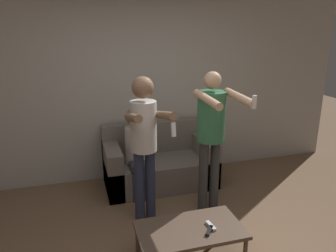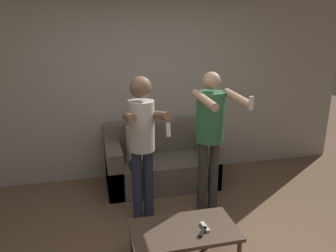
% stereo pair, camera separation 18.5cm
% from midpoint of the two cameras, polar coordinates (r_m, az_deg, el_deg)
% --- Properties ---
extents(wall_back, '(6.40, 0.06, 2.70)m').
position_cam_midpoint_polar(wall_back, '(4.67, -6.71, 7.08)').
color(wall_back, '#B7B2A8').
rests_on(wall_back, ground_plane).
extents(couch, '(1.51, 0.77, 0.84)m').
position_cam_midpoint_polar(couch, '(4.63, -2.70, -6.70)').
color(couch, slate).
rests_on(couch, ground_plane).
extents(person_standing_left, '(0.40, 0.73, 1.66)m').
position_cam_midpoint_polar(person_standing_left, '(3.49, -5.67, -1.70)').
color(person_standing_left, '#282D47').
rests_on(person_standing_left, ground_plane).
extents(person_standing_right, '(0.44, 0.75, 1.68)m').
position_cam_midpoint_polar(person_standing_right, '(3.70, 6.19, -0.16)').
color(person_standing_right, '#383838').
rests_on(person_standing_right, ground_plane).
extents(person_seated, '(0.27, 0.51, 1.14)m').
position_cam_midpoint_polar(person_seated, '(4.30, -6.78, -3.87)').
color(person_seated, '#383838').
rests_on(person_seated, ground_plane).
extents(coffee_table, '(0.99, 0.56, 0.35)m').
position_cam_midpoint_polar(coffee_table, '(3.19, 2.10, -17.88)').
color(coffee_table, brown).
rests_on(coffee_table, ground_plane).
extents(remote_near, '(0.12, 0.14, 0.02)m').
position_cam_midpoint_polar(remote_near, '(3.13, 5.46, -17.73)').
color(remote_near, black).
rests_on(remote_near, coffee_table).
extents(remote_far, '(0.05, 0.15, 0.02)m').
position_cam_midpoint_polar(remote_far, '(3.20, 5.76, -16.93)').
color(remote_far, white).
rests_on(remote_far, coffee_table).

